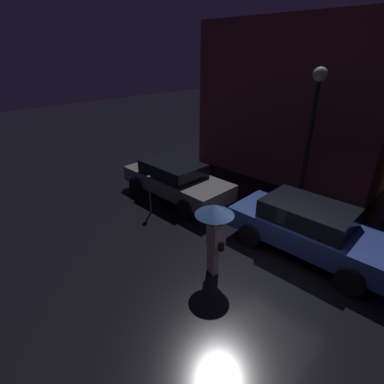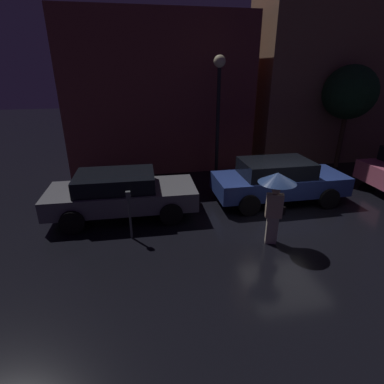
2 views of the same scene
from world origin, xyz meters
TOP-DOWN VIEW (x-y plane):
  - ground_plane at (0.00, 0.00)m, footprint 60.00×60.00m
  - building_facade_left at (-3.34, 6.50)m, footprint 7.86×3.00m
  - parked_car_grey at (-5.07, 1.28)m, footprint 4.48×2.00m
  - parked_car_blue at (0.14, 1.40)m, footprint 4.42×1.94m
  - pedestrian_with_umbrella at (-1.19, -1.09)m, footprint 0.93×0.93m
  - parking_meter at (-4.80, -0.19)m, footprint 0.12×0.10m
  - street_lamp_near at (-1.33, 3.96)m, footprint 0.44×0.44m

SIDE VIEW (x-z plane):
  - ground_plane at x=0.00m, z-range 0.00..0.00m
  - parked_car_grey at x=-5.07m, z-range 0.05..1.44m
  - parked_car_blue at x=0.14m, z-range 0.04..1.50m
  - parking_meter at x=-4.80m, z-range 0.16..1.53m
  - pedestrian_with_umbrella at x=-1.19m, z-range 0.53..2.48m
  - building_facade_left at x=-3.34m, z-range 0.00..6.37m
  - street_lamp_near at x=-1.33m, z-range 0.97..5.69m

